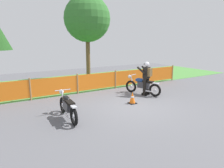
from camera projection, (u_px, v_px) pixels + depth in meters
name	position (u px, v px, depth m)	size (l,w,h in m)	color
ground	(132.00, 106.00, 8.69)	(24.00, 24.00, 0.02)	#5B5B60
grass_verge	(78.00, 82.00, 13.66)	(24.00, 5.60, 0.01)	#4C8C3D
barrier_fence	(97.00, 81.00, 11.20)	(11.64, 0.08, 1.05)	#997547
tree_near_left	(87.00, 19.00, 13.55)	(3.05, 3.05, 5.63)	brown
motorcycle_lead	(68.00, 106.00, 7.26)	(0.58, 1.98, 0.93)	black
motorcycle_trailing	(142.00, 85.00, 10.51)	(0.91, 1.95, 0.97)	black
rider_trailing	(147.00, 76.00, 10.27)	(0.68, 0.77, 1.69)	black
traffic_cone	(132.00, 98.00, 9.02)	(0.32, 0.32, 0.53)	black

